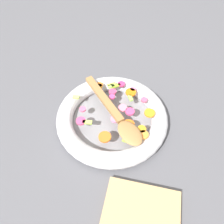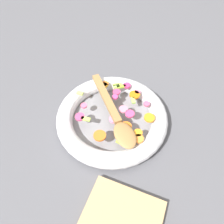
# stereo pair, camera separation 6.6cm
# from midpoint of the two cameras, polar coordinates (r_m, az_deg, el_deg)

# --- Properties ---
(ground_plane) EXTENTS (4.00, 4.00, 0.00)m
(ground_plane) POSITION_cam_midpoint_polar(r_m,az_deg,el_deg) (0.70, 2.70, -2.72)
(ground_plane) COLOR #4C4C51
(skillet) EXTENTS (0.34, 0.34, 0.05)m
(skillet) POSITION_cam_midpoint_polar(r_m,az_deg,el_deg) (0.68, 2.77, -1.63)
(skillet) COLOR slate
(skillet) RESTS_ON ground_plane
(chopped_vegetables) EXTENTS (0.25, 0.27, 0.01)m
(chopped_vegetables) POSITION_cam_midpoint_polar(r_m,az_deg,el_deg) (0.66, 4.69, 0.57)
(chopped_vegetables) COLOR orange
(chopped_vegetables) RESTS_ON skillet
(wooden_spoon) EXTENTS (0.24, 0.23, 0.01)m
(wooden_spoon) POSITION_cam_midpoint_polar(r_m,az_deg,el_deg) (0.63, 3.83, -1.18)
(wooden_spoon) COLOR olive
(wooden_spoon) RESTS_ON chopped_vegetables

